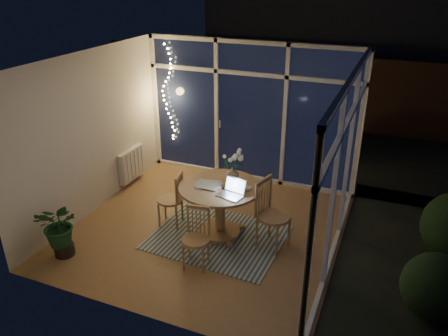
{
  "coord_description": "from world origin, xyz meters",
  "views": [
    {
      "loc": [
        2.46,
        -5.27,
        3.72
      ],
      "look_at": [
        0.19,
        0.25,
        0.97
      ],
      "focal_mm": 35.0,
      "sensor_mm": 36.0,
      "label": 1
    }
  ],
  "objects": [
    {
      "name": "phone",
      "position": [
        0.38,
        -0.13,
        0.83
      ],
      "size": [
        0.13,
        0.08,
        0.01
      ],
      "primitive_type": "cube",
      "rotation": [
        0.0,
        0.0,
        -0.23
      ],
      "color": "black",
      "rests_on": "dining_table"
    },
    {
      "name": "laptop",
      "position": [
        0.5,
        -0.29,
        0.95
      ],
      "size": [
        0.41,
        0.37,
        0.25
      ],
      "primitive_type": null,
      "rotation": [
        0.0,
        0.0,
        -0.24
      ],
      "color": "silver",
      "rests_on": "dining_table"
    },
    {
      "name": "newspapers",
      "position": [
        0.07,
        -0.1,
        0.84
      ],
      "size": [
        0.41,
        0.35,
        0.02
      ],
      "primitive_type": "cube",
      "rotation": [
        0.0,
        0.0,
        0.24
      ],
      "color": "silver",
      "rests_on": "dining_table"
    },
    {
      "name": "garden_fence",
      "position": [
        0.0,
        5.5,
        0.9
      ],
      "size": [
        11.0,
        0.08,
        1.8
      ],
      "primitive_type": "cube",
      "color": "#3B2515",
      "rests_on": "ground"
    },
    {
      "name": "radiator",
      "position": [
        -1.94,
        0.9,
        0.4
      ],
      "size": [
        0.1,
        0.7,
        0.58
      ],
      "primitive_type": "cube",
      "color": "silver",
      "rests_on": "wall_left"
    },
    {
      "name": "wall_back",
      "position": [
        0.0,
        2.0,
        1.3
      ],
      "size": [
        4.0,
        0.04,
        2.6
      ],
      "primitive_type": "cube",
      "color": "beige",
      "rests_on": "floor"
    },
    {
      "name": "window_wall_right",
      "position": [
        1.96,
        0.0,
        1.3
      ],
      "size": [
        0.1,
        4.0,
        2.6
      ],
      "primitive_type": "cube",
      "color": "silver",
      "rests_on": "floor"
    },
    {
      "name": "fairy_lights",
      "position": [
        -1.65,
        1.88,
        1.52
      ],
      "size": [
        0.24,
        0.1,
        1.85
      ],
      "primitive_type": null,
      "color": "#FFC866",
      "rests_on": "window_wall_back"
    },
    {
      "name": "potted_plant",
      "position": [
        -1.59,
        -1.39,
        0.38
      ],
      "size": [
        0.59,
        0.53,
        0.76
      ],
      "primitive_type": "imported",
      "rotation": [
        0.0,
        0.0,
        0.12
      ],
      "color": "#194623",
      "rests_on": "floor"
    },
    {
      "name": "neighbour_roof",
      "position": [
        0.3,
        8.5,
        2.2
      ],
      "size": [
        7.0,
        3.0,
        2.2
      ],
      "primitive_type": "cube",
      "color": "#30343A",
      "rests_on": "ground"
    },
    {
      "name": "ceiling",
      "position": [
        0.0,
        0.0,
        2.6
      ],
      "size": [
        4.0,
        4.0,
        0.0
      ],
      "primitive_type": "plane",
      "color": "white",
      "rests_on": "wall_back"
    },
    {
      "name": "wall_right",
      "position": [
        2.0,
        0.0,
        1.3
      ],
      "size": [
        0.04,
        4.0,
        2.6
      ],
      "primitive_type": "cube",
      "color": "beige",
      "rests_on": "floor"
    },
    {
      "name": "dining_table",
      "position": [
        0.25,
        -0.06,
        0.41
      ],
      "size": [
        1.26,
        1.26,
        0.82
      ],
      "primitive_type": "cylinder",
      "rotation": [
        0.0,
        0.0,
        -0.04
      ],
      "color": "#AB7E4D",
      "rests_on": "floor"
    },
    {
      "name": "chair_left",
      "position": [
        -0.58,
        -0.08,
        0.45
      ],
      "size": [
        0.48,
        0.48,
        0.9
      ],
      "primitive_type": "cube",
      "rotation": [
        0.0,
        0.0,
        -1.4
      ],
      "color": "#AB7E4D",
      "rests_on": "floor"
    },
    {
      "name": "chair_front",
      "position": [
        0.25,
        -0.9,
        0.43
      ],
      "size": [
        0.46,
        0.46,
        0.86
      ],
      "primitive_type": "cube",
      "rotation": [
        0.0,
        0.0,
        0.17
      ],
      "color": "#AB7E4D",
      "rests_on": "floor"
    },
    {
      "name": "garden_patio",
      "position": [
        0.5,
        5.0,
        -0.06
      ],
      "size": [
        12.0,
        6.0,
        0.1
      ],
      "primitive_type": "cube",
      "color": "black",
      "rests_on": "ground"
    },
    {
      "name": "chair_right",
      "position": [
        1.09,
        -0.08,
        0.53
      ],
      "size": [
        0.61,
        0.61,
        1.06
      ],
      "primitive_type": "cube",
      "rotation": [
        0.0,
        0.0,
        1.29
      ],
      "color": "#AB7E4D",
      "rests_on": "floor"
    },
    {
      "name": "garden_shrubs",
      "position": [
        -0.8,
        3.4,
        0.45
      ],
      "size": [
        0.9,
        0.9,
        0.9
      ],
      "primitive_type": "sphere",
      "color": "black",
      "rests_on": "ground"
    },
    {
      "name": "bowl",
      "position": [
        0.64,
        -0.02,
        0.84
      ],
      "size": [
        0.16,
        0.16,
        0.04
      ],
      "primitive_type": "imported",
      "rotation": [
        0.0,
        0.0,
        -0.04
      ],
      "color": "silver",
      "rests_on": "dining_table"
    },
    {
      "name": "flower_vase",
      "position": [
        0.33,
        0.21,
        0.93
      ],
      "size": [
        0.21,
        0.21,
        0.21
      ],
      "primitive_type": "imported",
      "rotation": [
        0.0,
        0.0,
        -0.04
      ],
      "color": "white",
      "rests_on": "dining_table"
    },
    {
      "name": "rug",
      "position": [
        0.25,
        -0.16,
        0.01
      ],
      "size": [
        1.98,
        1.62,
        0.01
      ],
      "primitive_type": "cube",
      "rotation": [
        0.0,
        0.0,
        -0.04
      ],
      "color": "beige",
      "rests_on": "floor"
    },
    {
      "name": "wall_left",
      "position": [
        -2.0,
        0.0,
        1.3
      ],
      "size": [
        0.04,
        4.0,
        2.6
      ],
      "primitive_type": "cube",
      "color": "beige",
      "rests_on": "floor"
    },
    {
      "name": "wall_front",
      "position": [
        0.0,
        -2.0,
        1.3
      ],
      "size": [
        4.0,
        0.04,
        2.6
      ],
      "primitive_type": "cube",
      "color": "beige",
      "rests_on": "floor"
    },
    {
      "name": "window_wall_back",
      "position": [
        0.0,
        1.96,
        1.3
      ],
      "size": [
        4.0,
        0.1,
        2.6
      ],
      "primitive_type": "cube",
      "color": "silver",
      "rests_on": "floor"
    },
    {
      "name": "floor",
      "position": [
        0.0,
        0.0,
        0.0
      ],
      "size": [
        4.0,
        4.0,
        0.0
      ],
      "primitive_type": "plane",
      "color": "olive",
      "rests_on": "ground"
    }
  ]
}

